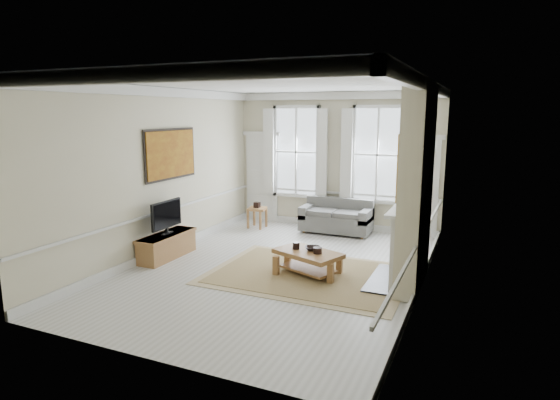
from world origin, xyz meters
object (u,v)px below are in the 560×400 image
at_px(side_table, 257,212).
at_px(coffee_table, 308,256).
at_px(sofa, 337,218).
at_px(tv_stand, 167,246).

bearing_deg(side_table, coffee_table, -49.20).
relative_size(sofa, coffee_table, 1.25).
distance_m(sofa, side_table, 2.03).
bearing_deg(side_table, sofa, 10.52).
height_order(sofa, tv_stand, sofa).
bearing_deg(side_table, tv_stand, -100.42).
xyz_separation_m(sofa, coffee_table, (0.43, -3.18, 0.02)).
relative_size(sofa, side_table, 3.24).
xyz_separation_m(side_table, tv_stand, (-0.55, -2.99, -0.17)).
xyz_separation_m(side_table, coffee_table, (2.42, -2.81, -0.05)).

